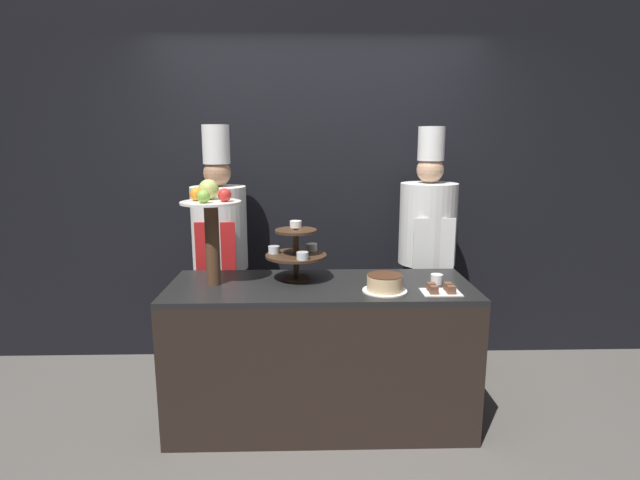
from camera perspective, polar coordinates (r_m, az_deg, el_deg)
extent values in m
plane|color=#5B5651|center=(3.07, 0.24, -22.92)|extent=(14.00, 14.00, 0.00)
cube|color=black|center=(3.90, -0.36, 6.58)|extent=(10.00, 0.06, 2.80)
cube|color=black|center=(3.16, 0.05, -13.04)|extent=(1.81, 0.69, 0.84)
cube|color=black|center=(3.00, 0.05, -5.39)|extent=(1.81, 0.69, 0.03)
cylinder|color=#3D2819|center=(3.09, -2.72, -4.41)|extent=(0.17, 0.17, 0.02)
cylinder|color=#3D2819|center=(3.05, -2.75, -1.71)|extent=(0.04, 0.04, 0.32)
cylinder|color=#3D2819|center=(3.06, -2.75, -1.80)|extent=(0.38, 0.38, 0.02)
cylinder|color=#3D2819|center=(3.02, -2.77, 1.05)|extent=(0.25, 0.25, 0.02)
cylinder|color=silver|center=(3.15, -0.96, -0.82)|extent=(0.07, 0.07, 0.04)
cylinder|color=gold|center=(3.15, -0.96, -0.94)|extent=(0.06, 0.06, 0.03)
cylinder|color=silver|center=(3.09, -5.28, -1.12)|extent=(0.07, 0.07, 0.04)
cylinder|color=beige|center=(3.09, -5.28, -1.24)|extent=(0.06, 0.06, 0.03)
cylinder|color=silver|center=(2.92, -2.02, -1.82)|extent=(0.07, 0.07, 0.04)
cylinder|color=green|center=(2.92, -2.02, -1.94)|extent=(0.06, 0.06, 0.03)
cylinder|color=white|center=(3.10, -2.79, 1.84)|extent=(0.07, 0.07, 0.04)
cylinder|color=brown|center=(3.00, -12.18, -0.53)|extent=(0.08, 0.08, 0.49)
cylinder|color=white|center=(2.96, -12.39, 4.21)|extent=(0.35, 0.35, 0.01)
sphere|color=red|center=(2.92, -10.85, 5.08)|extent=(0.08, 0.08, 0.08)
sphere|color=#ADC160|center=(3.04, -12.61, 5.66)|extent=(0.12, 0.12, 0.12)
sphere|color=orange|center=(3.00, -13.93, 5.11)|extent=(0.08, 0.08, 0.08)
sphere|color=#84B742|center=(2.88, -13.19, 4.86)|extent=(0.07, 0.07, 0.07)
cylinder|color=white|center=(2.88, 7.40, -5.76)|extent=(0.26, 0.26, 0.01)
cylinder|color=#E0BC89|center=(2.87, 7.42, -4.88)|extent=(0.21, 0.21, 0.08)
cylinder|color=#472819|center=(2.86, 7.45, -4.01)|extent=(0.20, 0.20, 0.01)
cylinder|color=white|center=(3.08, 13.19, -4.36)|extent=(0.07, 0.07, 0.06)
cube|color=white|center=(2.91, 13.64, -5.83)|extent=(0.22, 0.16, 0.01)
cube|color=brown|center=(2.87, 12.88, -5.57)|extent=(0.04, 0.04, 0.04)
cube|color=brown|center=(2.89, 14.76, -5.51)|extent=(0.04, 0.04, 0.04)
cube|color=brown|center=(2.92, 12.58, -5.21)|extent=(0.04, 0.04, 0.04)
cube|color=brown|center=(2.95, 14.42, -5.16)|extent=(0.04, 0.04, 0.04)
cube|color=#28282D|center=(3.80, -11.00, -9.14)|extent=(0.29, 0.16, 0.82)
cylinder|color=white|center=(3.61, -11.43, 1.37)|extent=(0.39, 0.39, 0.59)
cube|color=red|center=(3.46, -11.86, -1.07)|extent=(0.27, 0.01, 0.37)
sphere|color=#A37556|center=(3.57, -11.67, 7.52)|extent=(0.19, 0.19, 0.19)
cylinder|color=white|center=(3.56, -11.80, 10.64)|extent=(0.19, 0.19, 0.27)
cube|color=#28282D|center=(3.84, 11.77, -8.71)|extent=(0.30, 0.17, 0.85)
cylinder|color=silver|center=(3.66, 12.22, 1.85)|extent=(0.41, 0.41, 0.58)
cube|color=white|center=(3.49, 12.88, -0.55)|extent=(0.28, 0.01, 0.37)
sphere|color=tan|center=(3.62, 12.48, 7.86)|extent=(0.19, 0.19, 0.19)
cylinder|color=white|center=(3.61, 12.61, 10.70)|extent=(0.18, 0.18, 0.23)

